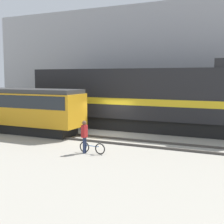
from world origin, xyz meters
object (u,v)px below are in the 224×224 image
at_px(bicycle, 92,148).
at_px(person, 84,133).
at_px(freight_locomotive, 139,98).
at_px(streetcar, 19,107).

bearing_deg(bicycle, person, -160.79).
bearing_deg(person, freight_locomotive, 89.33).
distance_m(freight_locomotive, bicycle, 8.51).
relative_size(streetcar, bicycle, 6.50).
xyz_separation_m(freight_locomotive, person, (-0.10, -8.35, -1.41)).
distance_m(streetcar, person, 8.54).
xyz_separation_m(bicycle, person, (-0.40, -0.14, 0.80)).
xyz_separation_m(freight_locomotive, streetcar, (-7.85, -4.86, -0.63)).
bearing_deg(freight_locomotive, person, -90.67).
height_order(freight_locomotive, streetcar, freight_locomotive).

